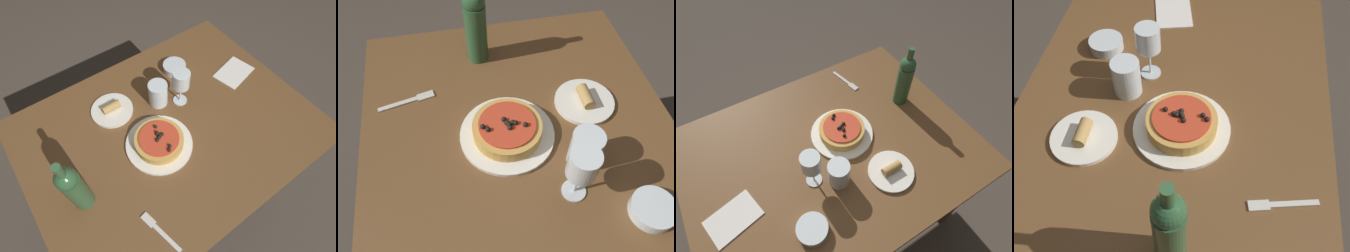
{
  "view_description": "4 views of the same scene",
  "coord_description": "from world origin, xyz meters",
  "views": [
    {
      "loc": [
        0.33,
        0.45,
        1.62
      ],
      "look_at": [
        0.02,
        0.02,
        0.77
      ],
      "focal_mm": 28.0,
      "sensor_mm": 36.0,
      "label": 1
    },
    {
      "loc": [
        -0.43,
        0.15,
        1.45
      ],
      "look_at": [
        0.04,
        0.05,
        0.8
      ],
      "focal_mm": 35.0,
      "sensor_mm": 36.0,
      "label": 2
    },
    {
      "loc": [
        -0.25,
        -0.51,
        1.62
      ],
      "look_at": [
        0.07,
        0.02,
        0.8
      ],
      "focal_mm": 28.0,
      "sensor_mm": 36.0,
      "label": 3
    },
    {
      "loc": [
        0.7,
        0.14,
        1.55
      ],
      "look_at": [
        0.11,
        0.05,
        0.77
      ],
      "focal_mm": 42.0,
      "sensor_mm": 36.0,
      "label": 4
    }
  ],
  "objects": [
    {
      "name": "ground_plane",
      "position": [
        0.0,
        0.0,
        0.0
      ],
      "size": [
        14.0,
        14.0,
        0.0
      ],
      "primitive_type": "plane",
      "color": "#4C4238"
    },
    {
      "name": "dining_table",
      "position": [
        0.0,
        0.0,
        0.61
      ],
      "size": [
        1.15,
        0.88,
        0.71
      ],
      "color": "brown",
      "rests_on": "ground_plane"
    },
    {
      "name": "dinner_plate",
      "position": [
        0.08,
        0.04,
        0.71
      ],
      "size": [
        0.26,
        0.26,
        0.01
      ],
      "color": "white",
      "rests_on": "dining_table"
    },
    {
      "name": "pizza",
      "position": [
        0.08,
        0.04,
        0.74
      ],
      "size": [
        0.19,
        0.19,
        0.05
      ],
      "color": "gold",
      "rests_on": "dinner_plate"
    },
    {
      "name": "wine_glass",
      "position": [
        -0.12,
        -0.09,
        0.83
      ],
      "size": [
        0.07,
        0.07,
        0.17
      ],
      "color": "silver",
      "rests_on": "dining_table"
    },
    {
      "name": "wine_bottle",
      "position": [
        0.41,
        0.07,
        0.84
      ],
      "size": [
        0.07,
        0.07,
        0.29
      ],
      "color": "#2D5633",
      "rests_on": "dining_table"
    },
    {
      "name": "water_cup",
      "position": [
        -0.04,
        -0.14,
        0.76
      ],
      "size": [
        0.08,
        0.08,
        0.11
      ],
      "color": "silver",
      "rests_on": "dining_table"
    },
    {
      "name": "side_bowl",
      "position": [
        -0.21,
        -0.25,
        0.72
      ],
      "size": [
        0.11,
        0.11,
        0.03
      ],
      "color": "silver",
      "rests_on": "dining_table"
    },
    {
      "name": "fork",
      "position": [
        0.26,
        0.3,
        0.71
      ],
      "size": [
        0.06,
        0.17,
        0.0
      ],
      "rotation": [
        0.0,
        0.0,
        -1.36
      ],
      "color": "beige",
      "rests_on": "dining_table"
    },
    {
      "name": "side_plate",
      "position": [
        0.15,
        -0.21,
        0.72
      ],
      "size": [
        0.18,
        0.18,
        0.05
      ],
      "color": "white",
      "rests_on": "dining_table"
    },
    {
      "name": "paper_napkin",
      "position": [
        -0.43,
        -0.07,
        0.71
      ],
      "size": [
        0.2,
        0.16,
        0.0
      ],
      "color": "silver",
      "rests_on": "dining_table"
    }
  ]
}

